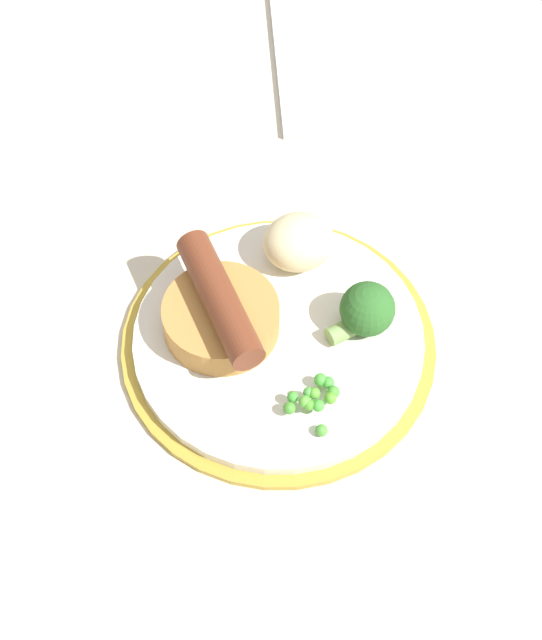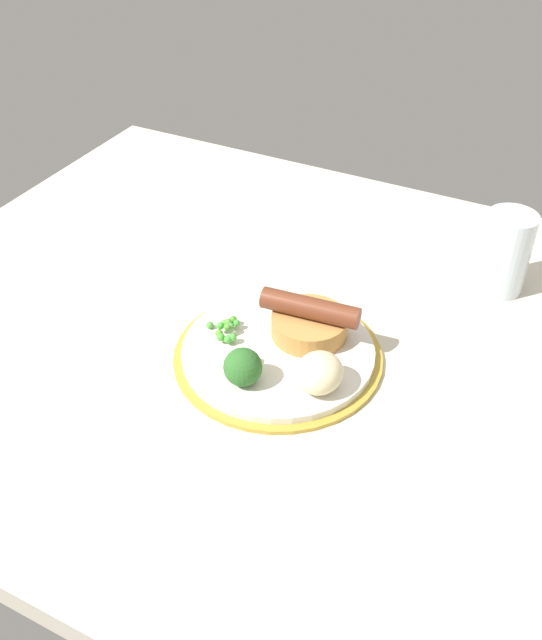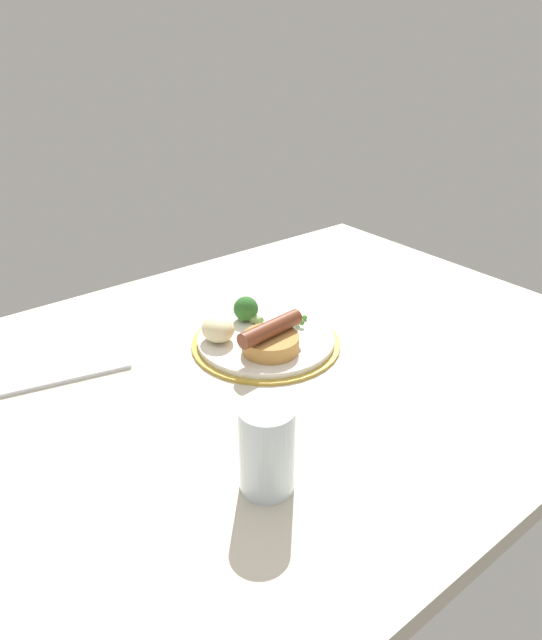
{
  "view_description": "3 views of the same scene",
  "coord_description": "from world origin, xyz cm",
  "px_view_note": "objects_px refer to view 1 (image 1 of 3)",
  "views": [
    {
      "loc": [
        43.71,
        -8.48,
        70.38
      ],
      "look_at": [
        2.89,
        4.13,
        6.23
      ],
      "focal_mm": 60.0,
      "sensor_mm": 36.0,
      "label": 1
    },
    {
      "loc": [
        -22.98,
        58.14,
        56.17
      ],
      "look_at": [
        5.04,
        2.9,
        6.52
      ],
      "focal_mm": 40.0,
      "sensor_mm": 36.0,
      "label": 2
    },
    {
      "loc": [
        -44.14,
        -56.95,
        48.56
      ],
      "look_at": [
        3.95,
        4.11,
        7.31
      ],
      "focal_mm": 32.0,
      "sensor_mm": 36.0,
      "label": 3
    }
  ],
  "objects_px": {
    "dinner_plate": "(278,343)",
    "pea_pile": "(315,398)",
    "broccoli_floret_near": "(366,310)",
    "potato_chunk_1": "(299,242)",
    "fork": "(285,63)",
    "sausage_pudding": "(221,313)"
  },
  "relations": [
    {
      "from": "potato_chunk_1",
      "to": "broccoli_floret_near",
      "type": "bearing_deg",
      "value": 20.26
    },
    {
      "from": "sausage_pudding",
      "to": "pea_pile",
      "type": "distance_m",
      "value": 0.09
    },
    {
      "from": "pea_pile",
      "to": "broccoli_floret_near",
      "type": "bearing_deg",
      "value": 133.36
    },
    {
      "from": "broccoli_floret_near",
      "to": "pea_pile",
      "type": "bearing_deg",
      "value": -149.85
    },
    {
      "from": "broccoli_floret_near",
      "to": "fork",
      "type": "relative_size",
      "value": 0.3
    },
    {
      "from": "fork",
      "to": "sausage_pudding",
      "type": "bearing_deg",
      "value": -13.42
    },
    {
      "from": "broccoli_floret_near",
      "to": "potato_chunk_1",
      "type": "height_order",
      "value": "broccoli_floret_near"
    },
    {
      "from": "dinner_plate",
      "to": "sausage_pudding",
      "type": "xyz_separation_m",
      "value": [
        -0.02,
        -0.04,
        0.03
      ]
    },
    {
      "from": "dinner_plate",
      "to": "pea_pile",
      "type": "bearing_deg",
      "value": 6.6
    },
    {
      "from": "pea_pile",
      "to": "fork",
      "type": "distance_m",
      "value": 0.36
    },
    {
      "from": "broccoli_floret_near",
      "to": "fork",
      "type": "height_order",
      "value": "broccoli_floret_near"
    },
    {
      "from": "dinner_plate",
      "to": "broccoli_floret_near",
      "type": "height_order",
      "value": "broccoli_floret_near"
    },
    {
      "from": "dinner_plate",
      "to": "fork",
      "type": "bearing_deg",
      "value": 161.5
    },
    {
      "from": "sausage_pudding",
      "to": "dinner_plate",
      "type": "bearing_deg",
      "value": -124.08
    },
    {
      "from": "potato_chunk_1",
      "to": "fork",
      "type": "relative_size",
      "value": 0.3
    },
    {
      "from": "dinner_plate",
      "to": "fork",
      "type": "height_order",
      "value": "dinner_plate"
    },
    {
      "from": "potato_chunk_1",
      "to": "sausage_pudding",
      "type": "bearing_deg",
      "value": -58.96
    },
    {
      "from": "potato_chunk_1",
      "to": "fork",
      "type": "xyz_separation_m",
      "value": [
        -0.22,
        0.06,
        -0.03
      ]
    },
    {
      "from": "fork",
      "to": "pea_pile",
      "type": "bearing_deg",
      "value": -0.94
    },
    {
      "from": "fork",
      "to": "broccoli_floret_near",
      "type": "bearing_deg",
      "value": 7.16
    },
    {
      "from": "pea_pile",
      "to": "broccoli_floret_near",
      "type": "relative_size",
      "value": 0.85
    },
    {
      "from": "dinner_plate",
      "to": "pea_pile",
      "type": "distance_m",
      "value": 0.07
    }
  ]
}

